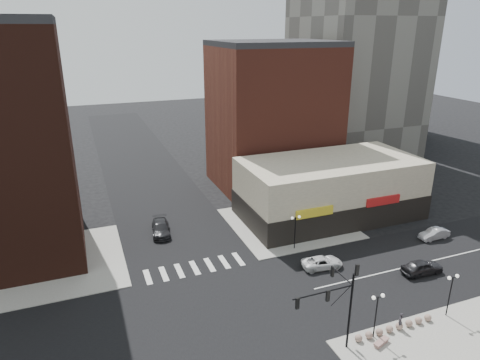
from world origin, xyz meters
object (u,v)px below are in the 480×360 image
white_suv (322,262)px  pedestrian (400,321)px  dark_sedan_north (161,228)px  dark_sedan_east (422,267)px  traffic_signal (338,297)px  street_lamp_se_a (377,305)px  street_lamp_se_b (452,285)px  silver_sedan (434,234)px  street_lamp_ne (295,224)px  stone_bench (381,342)px

white_suv → pedestrian: size_ratio=2.77×
white_suv → dark_sedan_north: bearing=52.7°
pedestrian → dark_sedan_east: bearing=172.6°
traffic_signal → street_lamp_se_a: traffic_signal is taller
street_lamp_se_a → white_suv: 11.76m
traffic_signal → street_lamp_se_b: traffic_signal is taller
street_lamp_se_b → silver_sedan: size_ratio=1.05×
traffic_signal → dark_sedan_north: size_ratio=1.46×
white_suv → silver_sedan: (16.49, 0.84, 0.03)m
street_lamp_ne → dark_sedan_north: 17.10m
street_lamp_ne → stone_bench: street_lamp_ne is taller
traffic_signal → street_lamp_ne: size_ratio=1.87×
traffic_signal → silver_sedan: 25.53m
silver_sedan → stone_bench: 22.56m
dark_sedan_east → street_lamp_se_b: bearing=156.4°
street_lamp_se_b → street_lamp_ne: (-7.00, 16.00, 0.00)m
traffic_signal → white_suv: size_ratio=1.73×
street_lamp_se_b → stone_bench: (-7.97, -1.00, -2.97)m
street_lamp_ne → white_suv: 5.48m
street_lamp_se_a → street_lamp_ne: (1.00, 16.00, 0.00)m
white_suv → stone_bench: 12.44m
street_lamp_se_b → white_suv: street_lamp_se_b is taller
dark_sedan_north → pedestrian: size_ratio=3.29×
street_lamp_se_a → pedestrian: 3.60m
street_lamp_se_a → dark_sedan_east: bearing=30.0°
white_suv → dark_sedan_north: 20.60m
silver_sedan → pedestrian: 19.81m
street_lamp_se_b → stone_bench: street_lamp_se_b is taller
street_lamp_se_b → white_suv: bearing=118.4°
pedestrian → stone_bench: pedestrian is taller
dark_sedan_north → stone_bench: size_ratio=3.13×
traffic_signal → dark_sedan_north: traffic_signal is taller
dark_sedan_east → stone_bench: bearing=126.1°
white_suv → silver_sedan: silver_sedan is taller
street_lamp_ne → pedestrian: bearing=-83.9°
street_lamp_se_a → pedestrian: size_ratio=2.57×
traffic_signal → street_lamp_ne: traffic_signal is taller
street_lamp_ne → dark_sedan_east: bearing=-43.4°
street_lamp_se_b → dark_sedan_east: size_ratio=0.91×
street_lamp_se_b → street_lamp_se_a: bearing=180.0°
traffic_signal → white_suv: (5.65, 11.12, -4.34)m
street_lamp_ne → silver_sedan: 17.99m
street_lamp_se_a → stone_bench: bearing=-88.5°
white_suv → street_lamp_se_b: bearing=-144.7°
street_lamp_se_a → dark_sedan_east: street_lamp_se_a is taller
street_lamp_se_a → dark_sedan_north: size_ratio=0.78×
street_lamp_ne → dark_sedan_north: street_lamp_ne is taller
street_lamp_se_a → silver_sedan: (18.37, 12.13, -2.64)m
traffic_signal → pedestrian: traffic_signal is taller
dark_sedan_north → street_lamp_se_b: bearing=-43.1°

